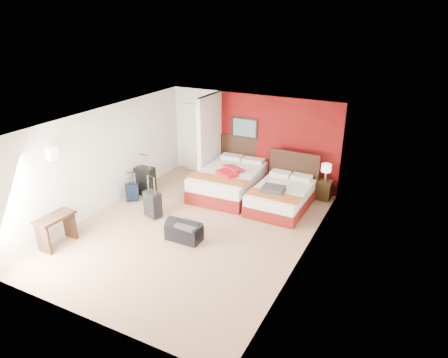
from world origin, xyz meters
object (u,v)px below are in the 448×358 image
Objects in this scene: table_lamp at (326,172)px; duffel_bag at (184,232)px; suitcase_charcoal at (153,205)px; suitcase_navy at (132,193)px; bed_left at (229,182)px; bed_right at (281,198)px; desk at (57,231)px; nightstand at (324,190)px; red_suitcase_open at (230,171)px; suitcase_black at (145,182)px.

table_lamp is 4.07m from duffel_bag.
suitcase_charcoal is (-3.38, -2.85, -0.44)m from table_lamp.
table_lamp is 1.00× the size of suitcase_navy.
bed_left is 2.85× the size of duffel_bag.
table_lamp reaches higher than suitcase_navy.
bed_right is 1.39m from table_lamp.
suitcase_navy is 0.55× the size of desk.
red_suitcase_open is at bearing -156.93° from nightstand.
bed_right is 2.99× the size of suitcase_charcoal.
red_suitcase_open is 2.28m from suitcase_black.
table_lamp is (0.00, 0.00, 0.48)m from nightstand.
duffel_bag is at bearing -121.18° from nightstand.
suitcase_navy is (-4.39, -2.37, -0.04)m from nightstand.
bed_right is 2.73m from duffel_bag.
table_lamp is (2.27, 0.92, 0.05)m from red_suitcase_open.
bed_left reaches higher than nightstand.
bed_right is at bearing 60.21° from duffel_bag.
bed_right is 2.43× the size of red_suitcase_open.
table_lamp reaches higher than duffel_bag.
nightstand is 0.64× the size of desk.
suitcase_black is 2.89m from desk.
suitcase_navy is (-2.01, -1.55, -0.10)m from bed_left.
suitcase_navy is (-4.39, -2.37, -0.52)m from table_lamp.
suitcase_charcoal is at bearing -139.89° from table_lamp.
nightstand is at bearing -7.98° from suitcase_navy.
bed_left is 1.19× the size of bed_right.
red_suitcase_open is 2.45m from table_lamp.
bed_left is 2.66× the size of desk.
red_suitcase_open reaches higher than suitcase_charcoal.
suitcase_black is at bearing 89.65° from desk.
bed_left reaches higher than duffel_bag.
desk is (-2.03, -3.97, 0.01)m from bed_left.
suitcase_black is (-1.94, -1.08, 0.04)m from bed_left.
bed_left is 4.83× the size of suitcase_navy.
desk is at bearing -100.37° from suitcase_charcoal.
nightstand is 6.50m from desk.
bed_left is 2.22m from suitcase_black.
suitcase_black is (-4.31, -1.90, 0.11)m from nightstand.
red_suitcase_open is 1.02× the size of suitcase_black.
desk is (-0.02, -2.41, 0.12)m from suitcase_navy.
suitcase_black reaches higher than bed_left.
nightstand is 0.68× the size of duffel_bag.
suitcase_black reaches higher than bed_right.
red_suitcase_open is 0.92× the size of desk.
red_suitcase_open reaches higher than desk.
table_lamp is 0.61× the size of suitcase_black.
bed_left is at bearing 159.74° from red_suitcase_open.
suitcase_navy is at bearing 154.42° from duffel_bag.
desk is (-4.41, -4.78, 0.08)m from nightstand.
bed_left is 2.27m from suitcase_charcoal.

